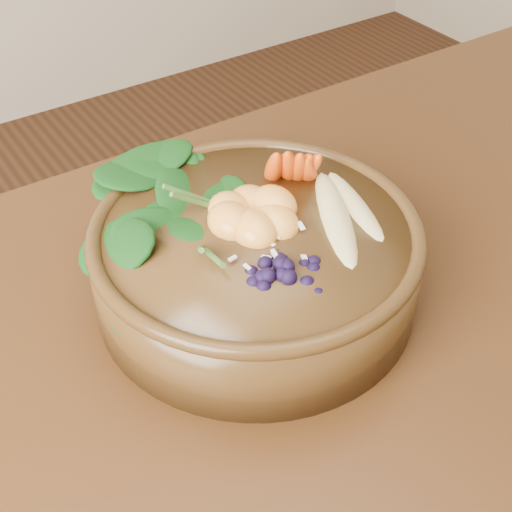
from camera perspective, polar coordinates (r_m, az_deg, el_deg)
dining_table at (r=0.77m, az=6.23°, el=-12.68°), size 1.60×0.90×0.75m
stoneware_bowl at (r=0.73m, az=0.00°, el=-0.60°), size 0.42×0.42×0.09m
kale_heap at (r=0.73m, az=-5.37°, el=6.22°), size 0.27×0.25×0.05m
carrot_cluster at (r=0.76m, az=2.54°, el=9.64°), size 0.09×0.09×0.09m
banana_halves at (r=0.72m, az=7.25°, el=4.62°), size 0.12×0.17×0.03m
mandarin_cluster at (r=0.70m, az=-0.27°, el=4.34°), size 0.12×0.13×0.04m
blueberry_pile at (r=0.63m, az=1.96°, el=0.12°), size 0.18×0.16×0.05m
coconut_flakes at (r=0.68m, az=0.70°, el=1.33°), size 0.12×0.11×0.01m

